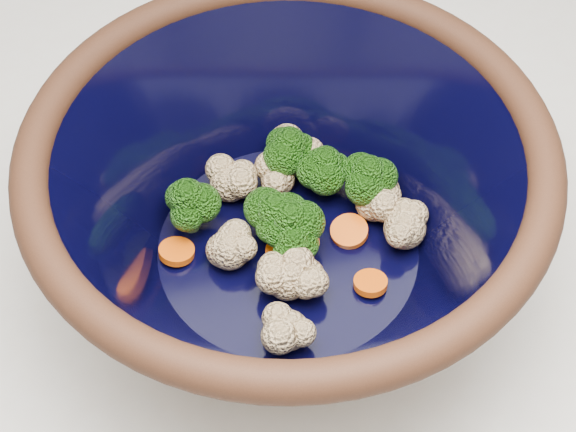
% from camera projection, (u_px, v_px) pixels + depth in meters
% --- Properties ---
extents(mixing_bowl, '(0.45, 0.45, 0.17)m').
position_uv_depth(mixing_bowl, '(288.00, 203.00, 0.60)').
color(mixing_bowl, black).
rests_on(mixing_bowl, counter).
extents(vegetable_pile, '(0.21, 0.20, 0.06)m').
position_uv_depth(vegetable_pile, '(292.00, 207.00, 0.64)').
color(vegetable_pile, '#608442').
rests_on(vegetable_pile, mixing_bowl).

